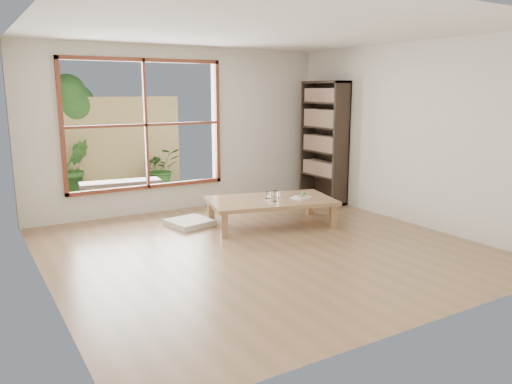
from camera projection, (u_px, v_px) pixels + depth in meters
ground at (261, 247)px, 6.24m from camera, size 5.00×5.00×0.00m
low_table at (271, 202)px, 7.19m from camera, size 1.95×1.39×0.39m
floor_cushion at (190, 222)px, 7.23m from camera, size 0.66×0.66×0.08m
bookshelf at (324, 142)px, 8.60m from camera, size 0.33×0.93×2.08m
glass_tall at (275, 196)px, 7.02m from camera, size 0.08×0.08×0.15m
glass_mid at (278, 195)px, 7.28m from camera, size 0.06×0.06×0.09m
glass_short at (268, 195)px, 7.21m from camera, size 0.08×0.08×0.10m
glass_small at (266, 196)px, 7.20m from camera, size 0.06×0.06×0.08m
food_tray at (301, 196)px, 7.25m from camera, size 0.31×0.25×0.09m
deck at (128, 200)px, 8.92m from camera, size 2.80×2.00×0.05m
garden_bench at (121, 184)px, 8.33m from camera, size 1.34×0.53×0.41m
bamboo_fence at (110, 144)px, 9.58m from camera, size 2.80×0.06×1.80m
shrub_right at (161, 168)px, 9.76m from camera, size 0.73×0.64×0.79m
shrub_left at (74, 168)px, 9.06m from camera, size 0.62×0.53×1.02m
garden_tree at (67, 106)px, 9.34m from camera, size 1.04×0.85×2.22m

